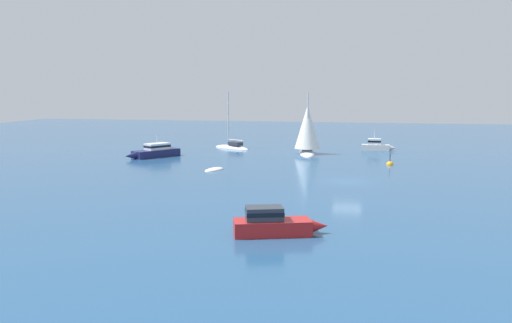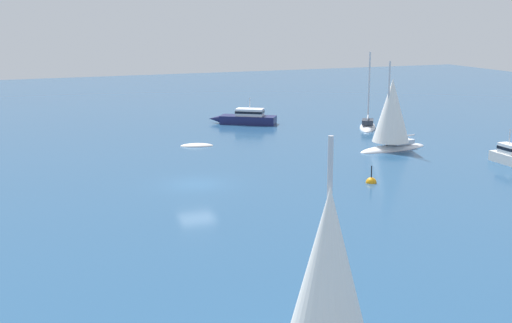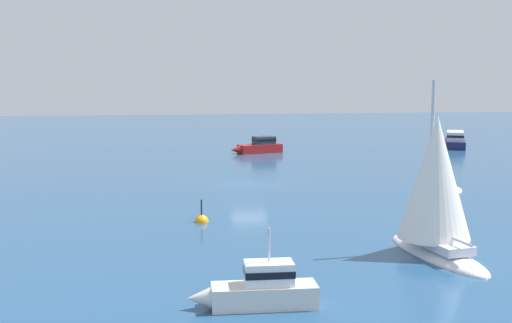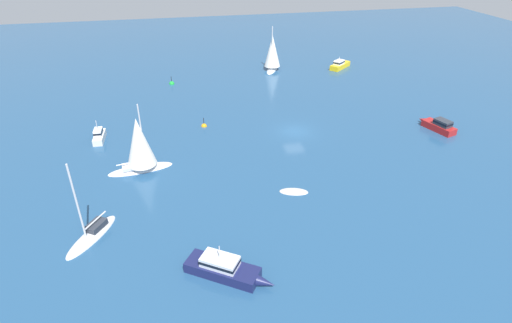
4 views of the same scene
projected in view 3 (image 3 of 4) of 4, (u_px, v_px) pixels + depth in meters
The scene contains 7 objects.
ground_plane at pixel (249, 184), 46.69m from camera, with size 162.79×162.79×0.00m, color navy.
powerboat at pixel (259, 146), 65.22m from camera, with size 5.49×2.87×1.63m.
motor_cruiser at pixel (259, 289), 22.07m from camera, with size 4.44×1.26×2.73m.
powerboat_1 at pixel (455, 140), 70.33m from camera, with size 4.53×7.71×2.50m.
yacht at pixel (436, 192), 28.31m from camera, with size 3.60×7.19×7.99m.
dinghy at pixel (452, 190), 44.49m from camera, with size 2.07×3.15×0.46m.
mooring_buoy at pixel (202, 222), 34.88m from camera, with size 0.76×0.76×1.58m.
Camera 3 is at (-6.08, -45.65, 7.85)m, focal length 45.87 mm.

